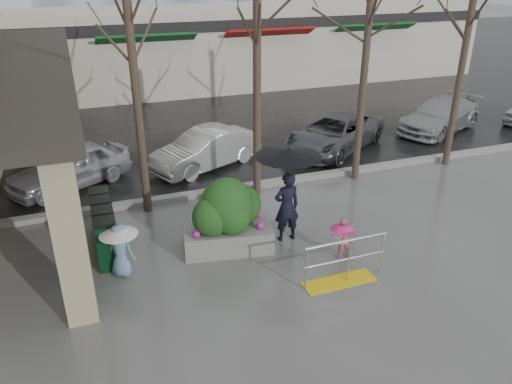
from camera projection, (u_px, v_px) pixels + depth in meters
ground at (262, 264)px, 11.30m from camera, size 120.00×120.00×0.00m
street_asphalt at (132, 74)px, 30.00m from camera, size 120.00×36.00×0.01m
curb at (214, 192)px, 14.67m from camera, size 120.00×0.30×0.15m
canopy_slab at (21, 56)px, 15.06m from camera, size 2.80×18.00×0.25m
pillar_front at (70, 238)px, 8.92m from camera, size 0.55×0.55×3.50m
pillar_back at (63, 132)px, 14.44m from camera, size 0.55×0.55×3.50m
storefront_row at (177, 48)px, 26.35m from camera, size 34.00×6.74×4.00m
handrail at (343, 267)px, 10.55m from camera, size 1.90×0.50×1.03m
tree_west at (128, 16)px, 11.58m from camera, size 3.20×3.20×6.80m
tree_midwest at (257, 5)px, 12.52m from camera, size 3.20×3.20×7.00m
tree_mideast at (369, 16)px, 13.72m from camera, size 3.20×3.20×6.50m
woman at (287, 182)px, 11.69m from camera, size 1.58×1.58×2.41m
child_pink at (342, 235)px, 11.40m from camera, size 0.55×0.55×0.99m
child_blue at (120, 244)px, 10.63m from camera, size 0.83×0.83×1.23m
planter at (227, 216)px, 11.59m from camera, size 2.21×1.37×1.80m
news_boxes at (104, 227)px, 11.67m from camera, size 0.50×2.14×1.19m
car_a at (69, 167)px, 14.95m from camera, size 3.96×3.05×1.26m
car_b at (206, 149)px, 16.34m from camera, size 4.04×2.78×1.26m
car_c at (334, 133)px, 17.86m from camera, size 4.95×4.20×1.26m
car_d at (440, 115)px, 19.90m from camera, size 4.68×3.39×1.26m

